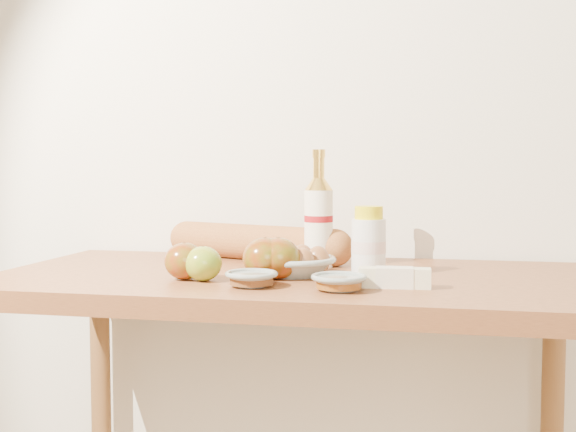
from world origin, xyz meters
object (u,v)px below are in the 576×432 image
(table, at_px, (291,333))
(bourbon_bottle, at_px, (319,219))
(cream_bottle, at_px, (369,243))
(egg_bowl, at_px, (295,263))
(baguette, at_px, (256,242))

(table, distance_m, bourbon_bottle, 0.25)
(cream_bottle, distance_m, egg_bowl, 0.16)
(egg_bowl, height_order, baguette, baguette)
(bourbon_bottle, bearing_deg, egg_bowl, -111.61)
(bourbon_bottle, relative_size, baguette, 0.52)
(table, distance_m, cream_bottle, 0.24)
(bourbon_bottle, bearing_deg, cream_bottle, -45.74)
(bourbon_bottle, xyz_separation_m, baguette, (-0.16, 0.08, -0.06))
(bourbon_bottle, distance_m, egg_bowl, 0.15)
(cream_bottle, relative_size, baguette, 0.28)
(cream_bottle, xyz_separation_m, baguette, (-0.28, 0.17, -0.02))
(bourbon_bottle, xyz_separation_m, cream_bottle, (0.12, -0.08, -0.04))
(table, relative_size, bourbon_bottle, 4.71)
(bourbon_bottle, xyz_separation_m, egg_bowl, (-0.03, -0.13, -0.08))
(cream_bottle, relative_size, egg_bowl, 0.62)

